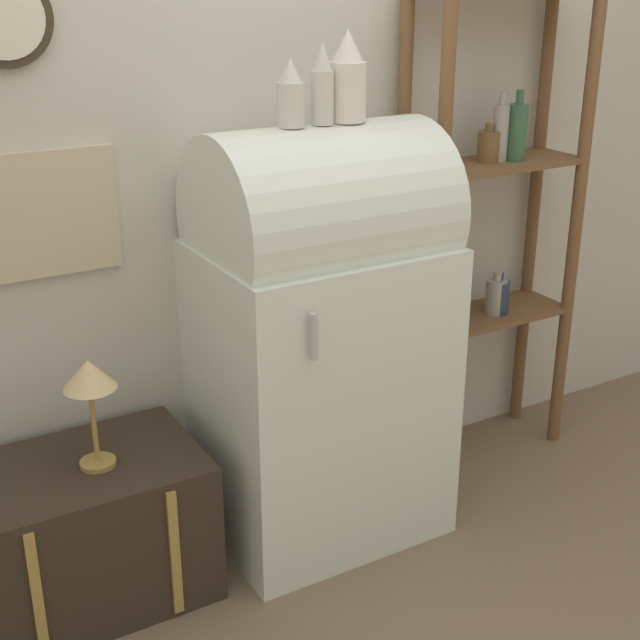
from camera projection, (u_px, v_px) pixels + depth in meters
name	position (u px, v px, depth m)	size (l,w,h in m)	color
ground_plane	(357.00, 556.00, 3.07)	(12.00, 12.00, 0.00)	#7A664C
wall_back	(271.00, 138.00, 3.03)	(7.00, 0.09, 2.70)	beige
refrigerator	(321.00, 335.00, 3.00)	(0.77, 0.63, 1.44)	silver
suitcase_trunk	(84.00, 532.00, 2.80)	(0.75, 0.50, 0.48)	#33281E
shelf_unit	(491.00, 214.00, 3.39)	(0.72, 0.29, 1.82)	brown
vase_left	(291.00, 95.00, 2.65)	(0.08, 0.08, 0.20)	beige
vase_center	(321.00, 86.00, 2.69)	(0.07, 0.07, 0.25)	beige
vase_right	(348.00, 79.00, 2.73)	(0.12, 0.12, 0.28)	silver
desk_lamp	(90.00, 383.00, 2.61)	(0.16, 0.16, 0.35)	#AD8942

